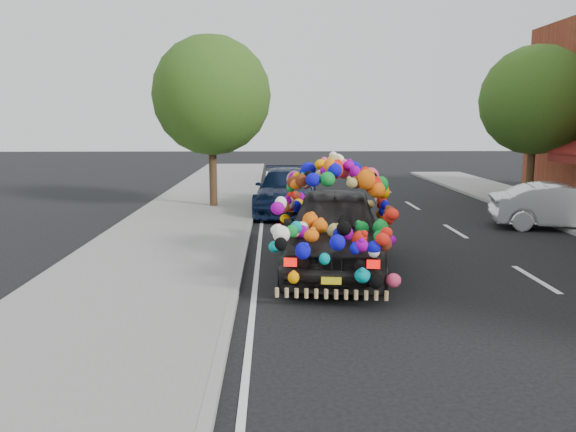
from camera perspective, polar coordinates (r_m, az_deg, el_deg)
name	(u,v)px	position (r m, az deg, el deg)	size (l,w,h in m)	color
ground	(356,281)	(11.29, 6.97, -6.53)	(100.00, 100.00, 0.00)	black
sidewalk	(138,279)	(11.46, -14.95, -6.23)	(4.00, 60.00, 0.12)	gray
kerb	(238,278)	(11.17, -5.11, -6.32)	(0.15, 60.00, 0.13)	gray
lane_markings	(535,279)	(12.34, 23.83, -5.87)	(6.00, 50.00, 0.01)	silver
tree_near_sidewalk	(211,96)	(20.36, -7.80, 12.02)	(4.20, 4.20, 6.13)	#332114
tree_far_b	(535,100)	(22.88, 23.83, 10.70)	(4.00, 4.00, 5.90)	#332114
plush_art_car	(335,212)	(11.83, 4.78, 0.36)	(3.05, 5.52, 2.37)	black
navy_sedan	(287,191)	(19.55, -0.14, 2.60)	(2.10, 5.16, 1.50)	#0A1533
silver_hatchback	(564,207)	(18.24, 26.22, 0.86)	(1.41, 4.06, 1.34)	silver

